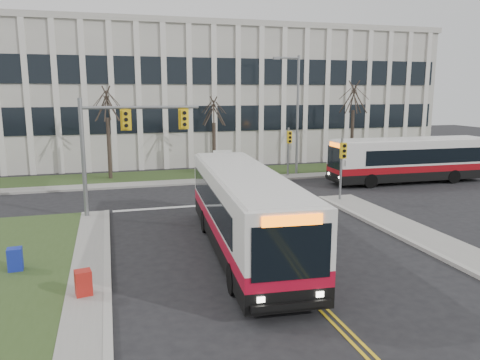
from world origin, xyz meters
name	(u,v)px	position (x,y,z in m)	size (l,w,h in m)	color
ground	(263,249)	(0.00, 0.00, 0.00)	(120.00, 120.00, 0.00)	black
sidewalk_west	(82,327)	(-7.00, -5.00, 0.07)	(1.20, 26.00, 0.14)	#9E9B93
sidewalk_cross	(262,178)	(5.00, 15.20, 0.07)	(44.00, 1.60, 0.14)	#9E9B93
building_lawn	(251,172)	(5.00, 18.00, 0.06)	(44.00, 5.00, 0.12)	#33491F
office_building	(217,96)	(5.00, 30.00, 6.00)	(40.00, 16.00, 12.00)	beige
mast_arm_signal	(116,136)	(-5.62, 7.16, 4.26)	(6.11, 0.38, 6.20)	slate
signal_pole_near	(342,161)	(7.20, 6.90, 2.50)	(0.34, 0.39, 3.80)	slate
signal_pole_far	(289,145)	(7.20, 15.40, 2.50)	(0.34, 0.39, 3.80)	slate
streetlight	(296,109)	(8.03, 16.20, 5.19)	(2.15, 0.25, 9.20)	slate
directory_sign	(222,161)	(2.50, 17.50, 1.17)	(1.50, 0.12, 2.00)	slate
tree_left	(107,105)	(-6.00, 18.00, 5.51)	(1.80, 1.80, 7.70)	#42352B
tree_mid	(214,113)	(2.00, 18.20, 4.88)	(1.80, 1.80, 6.82)	#42352B
tree_right	(354,99)	(14.00, 18.00, 5.91)	(1.80, 1.80, 8.25)	#42352B
bus_main	(244,213)	(-0.84, -0.05, 1.64)	(2.67, 12.33, 3.29)	silver
bus_cross	(409,161)	(14.83, 11.11, 1.56)	(2.54, 11.73, 3.13)	silver
newspaper_box_blue	(15,261)	(-9.50, -0.01, 0.47)	(0.50, 0.45, 0.95)	#162698
newspaper_box_red	(84,285)	(-7.02, -2.94, 0.47)	(0.50, 0.45, 0.95)	#AA1C16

